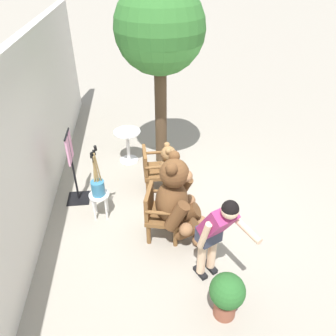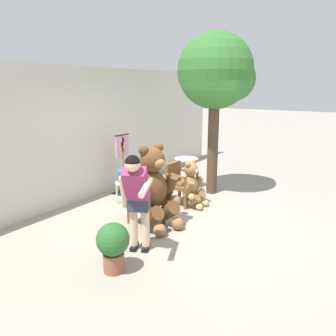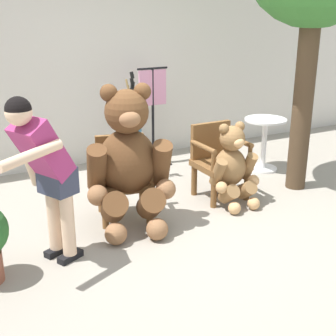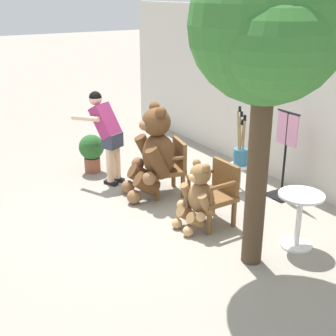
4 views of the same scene
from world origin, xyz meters
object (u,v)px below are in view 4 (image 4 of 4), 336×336
teddy_bear_large (154,152)px  white_stool (240,171)px  person_visitor (106,130)px  patio_tree (269,32)px  potted_plant (92,150)px  round_side_table (299,214)px  brush_bucket (241,153)px  clothing_display_stand (285,153)px  wooden_chair_left (169,165)px  teddy_bear_small (198,196)px  wooden_chair_right (215,192)px

teddy_bear_large → white_stool: size_ratio=3.17×
person_visitor → patio_tree: patio_tree is taller
teddy_bear_large → potted_plant: 1.56m
round_side_table → brush_bucket: bearing=164.2°
person_visitor → clothing_display_stand: person_visitor is taller
brush_bucket → patio_tree: 2.92m
wooden_chair_left → potted_plant: (-1.50, -0.68, -0.07)m
wooden_chair_left → teddy_bear_small: teddy_bear_small is taller
wooden_chair_left → white_stool: wooden_chair_left is taller
teddy_bear_large → person_visitor: 1.00m
wooden_chair_right → round_side_table: (1.07, 0.49, -0.01)m
teddy_bear_large → brush_bucket: teddy_bear_large is taller
person_visitor → round_side_table: (3.20, 1.12, -0.46)m
teddy_bear_small → potted_plant: teddy_bear_small is taller
teddy_bear_small → brush_bucket: 1.44m
brush_bucket → patio_tree: size_ratio=0.27×
wooden_chair_right → teddy_bear_large: bearing=-168.2°
person_visitor → wooden_chair_right: bearing=16.5°
teddy_bear_small → teddy_bear_large: bearing=178.4°
potted_plant → teddy_bear_small: bearing=8.2°
teddy_bear_large → round_side_table: size_ratio=2.03×
round_side_table → potted_plant: round_side_table is taller
brush_bucket → teddy_bear_large: bearing=-115.1°
patio_tree → clothing_display_stand: (-1.25, 1.69, -1.93)m
teddy_bear_small → brush_bucket: bearing=117.5°
teddy_bear_small → round_side_table: 1.32m
round_side_table → teddy_bear_large: bearing=-162.0°
round_side_table → potted_plant: 3.94m
person_visitor → brush_bucket: size_ratio=1.61×
person_visitor → round_side_table: person_visitor is taller
teddy_bear_small → round_side_table: teddy_bear_small is taller
wooden_chair_right → white_stool: bearing=124.0°
round_side_table → patio_tree: 2.32m
white_stool → round_side_table: size_ratio=0.64×
white_stool → patio_tree: 3.14m
round_side_table → person_visitor: bearing=-160.7°
wooden_chair_left → clothing_display_stand: bearing=53.9°
white_stool → patio_tree: size_ratio=0.13×
round_side_table → clothing_display_stand: (-1.23, 0.94, 0.27)m
teddy_bear_large → person_visitor: size_ratio=0.96×
teddy_bear_small → white_stool: size_ratio=2.07×
patio_tree → potted_plant: size_ratio=5.18×
round_side_table → potted_plant: bearing=-162.8°
person_visitor → clothing_display_stand: 2.86m
white_stool → brush_bucket: 0.30m
teddy_bear_large → person_visitor: person_visitor is taller
teddy_bear_large → round_side_table: bearing=18.0°
clothing_display_stand → potted_plant: bearing=-140.3°
round_side_table → potted_plant: size_ratio=1.06×
teddy_bear_large → person_visitor: bearing=-157.5°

